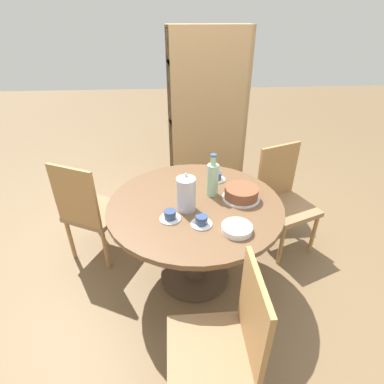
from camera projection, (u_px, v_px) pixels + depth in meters
name	position (u px, v px, depth m)	size (l,w,h in m)	color
ground_plane	(195.00, 276.00, 2.49)	(14.00, 14.00, 0.00)	brown
dining_table	(195.00, 222.00, 2.20)	(1.24, 1.24, 0.73)	#473828
chair_a	(90.00, 210.00, 2.46)	(0.56, 0.56, 0.93)	#A87A47
chair_b	(223.00, 343.00, 1.47)	(0.42, 0.42, 0.93)	#A87A47
chair_c	(284.00, 198.00, 2.62)	(0.54, 0.54, 0.93)	#A87A47
bookshelf	(207.00, 115.00, 3.31)	(0.86, 0.28, 1.78)	tan
coffee_pot	(186.00, 193.00, 1.97)	(0.13, 0.13, 0.28)	silver
water_bottle	(213.00, 179.00, 2.14)	(0.08, 0.08, 0.32)	#99C6A3
cake_main	(241.00, 193.00, 2.13)	(0.27, 0.27, 0.09)	silver
cup_a	(217.00, 177.00, 2.38)	(0.14, 0.14, 0.06)	silver
cup_b	(170.00, 216.00, 1.93)	(0.14, 0.14, 0.06)	silver
cup_c	(201.00, 221.00, 1.88)	(0.14, 0.14, 0.06)	silver
plate_stack	(237.00, 228.00, 1.83)	(0.19, 0.19, 0.04)	white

